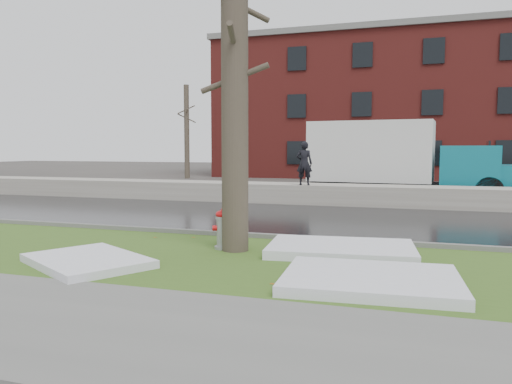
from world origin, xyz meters
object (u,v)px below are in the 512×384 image
(fire_hydrant, at_px, (222,227))
(box_truck, at_px, (396,158))
(tree, at_px, (235,82))
(worker, at_px, (304,163))

(fire_hydrant, bearing_deg, box_truck, 59.33)
(box_truck, bearing_deg, tree, -97.65)
(tree, xyz_separation_m, worker, (-0.48, 8.62, -1.85))
(tree, height_order, box_truck, tree)
(box_truck, bearing_deg, worker, -124.83)
(box_truck, height_order, worker, box_truck)
(tree, bearing_deg, worker, 93.18)
(fire_hydrant, xyz_separation_m, tree, (0.30, -0.06, 2.92))
(box_truck, bearing_deg, fire_hydrant, -99.06)
(worker, bearing_deg, fire_hydrant, 88.53)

